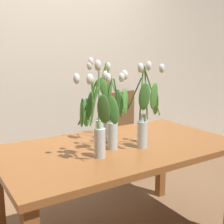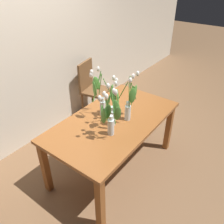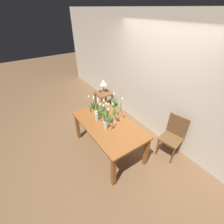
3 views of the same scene
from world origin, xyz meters
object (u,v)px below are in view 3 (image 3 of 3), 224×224
Objects in this scene: dining_chair at (173,134)px; table_lamp at (103,83)px; tulip_vase_3 at (115,111)px; side_table at (104,96)px; tulip_vase_0 at (104,115)px; tulip_vase_2 at (105,119)px; pillar_candle at (100,91)px; tulip_vase_1 at (95,111)px; dining_table at (108,127)px.

table_lamp reaches higher than dining_chair.
tulip_vase_3 is at bearing -23.68° from table_lamp.
tulip_vase_0 is at bearing -31.51° from side_table.
table_lamp is (-1.66, 0.98, -0.12)m from tulip_vase_2.
dining_chair is at bearing 47.07° from tulip_vase_3.
tulip_vase_3 is 1.75m from side_table.
tulip_vase_3 is at bearing 68.74° from tulip_vase_0.
table_lamp is at bearing 53.48° from pillar_candle.
table_lamp is at bearing 148.49° from tulip_vase_0.
side_table is 7.33× the size of pillar_candle.
pillar_candle is at bearing -126.52° from table_lamp.
tulip_vase_1 is 0.63× the size of dining_chair.
tulip_vase_0 is 0.20m from tulip_vase_1.
table_lamp is at bearing 149.47° from tulip_vase_2.
dining_table reaches higher than side_table.
dining_chair reaches higher than dining_table.
tulip_vase_0 is 0.87× the size of tulip_vase_1.
tulip_vase_1 is at bearing -151.94° from dining_table.
dining_chair reaches higher than pillar_candle.
tulip_vase_1 is 1.68m from side_table.
tulip_vase_1 is (-0.27, -0.14, 0.31)m from dining_table.
side_table is (-1.53, 0.66, -0.55)m from tulip_vase_3.
tulip_vase_2 is at bearing 2.11° from tulip_vase_1.
tulip_vase_2 is (0.10, -0.13, 0.32)m from dining_table.
dining_table is at bearing -88.23° from tulip_vase_3.
pillar_candle is (-1.36, 0.91, -0.37)m from tulip_vase_1.
tulip_vase_0 is 1.28× the size of table_lamp.
tulip_vase_3 is 1.77m from pillar_candle.
dining_chair is at bearing 58.72° from tulip_vase_2.
tulip_vase_0 is 1.49m from dining_chair.
tulip_vase_0 is 0.55× the size of dining_chair.
tulip_vase_0 is 6.79× the size of pillar_candle.
tulip_vase_1 is 1.68m from dining_chair.
tulip_vase_2 reaches higher than table_lamp.
pillar_candle is (-1.53, 0.82, -0.35)m from tulip_vase_0.
tulip_vase_0 reaches higher than pillar_candle.
tulip_vase_2 reaches higher than dining_chair.
tulip_vase_2 is (0.19, -0.08, 0.04)m from tulip_vase_0.
table_lamp is at bearing -175.09° from dining_chair.
side_table is (-1.53, 0.83, -0.22)m from dining_table.
tulip_vase_1 reaches higher than tulip_vase_2.
tulip_vase_3 reaches higher than dining_chair.
side_table is (-2.35, -0.22, -0.09)m from dining_chair.
tulip_vase_3 reaches higher than table_lamp.
dining_chair is 1.69× the size of side_table.
tulip_vase_3 is at bearing -132.93° from dining_chair.
table_lamp reaches higher than side_table.
tulip_vase_2 is at bearing -30.53° from table_lamp.
tulip_vase_0 is 0.24m from tulip_vase_3.
tulip_vase_3 reaches higher than tulip_vase_0.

